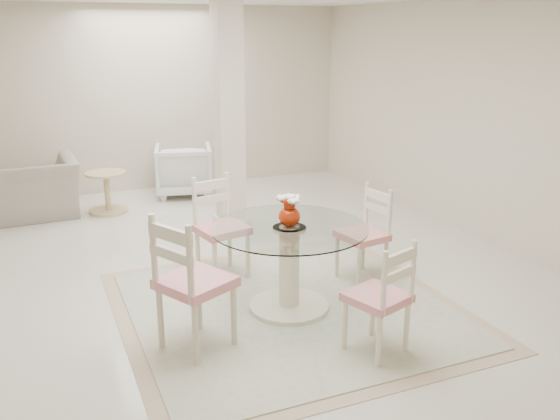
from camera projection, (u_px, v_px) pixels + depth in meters
name	position (u px, v px, depth m)	size (l,w,h in m)	color
ground	(226.00, 267.00, 6.07)	(7.00, 7.00, 0.00)	silver
room_shell	(220.00, 83.00, 5.53)	(6.02, 7.02, 2.71)	beige
column	(229.00, 117.00, 7.01)	(0.30, 0.30, 2.70)	beige
area_rug	(289.00, 308.00, 5.16)	(2.85, 2.85, 0.02)	tan
dining_table	(289.00, 268.00, 5.05)	(1.32, 1.32, 0.76)	beige
red_vase	(290.00, 211.00, 4.90)	(0.21, 0.20, 0.28)	#A12004
dining_chair_east	(368.00, 227.00, 5.65)	(0.47, 0.47, 1.01)	beige
dining_chair_north	(218.00, 220.00, 5.72)	(0.51, 0.51, 1.09)	#F1E4C6
dining_chair_west	(187.00, 274.00, 4.31)	(0.64, 0.64, 1.19)	beige
dining_chair_south	(385.00, 291.00, 4.29)	(0.50, 0.50, 0.99)	beige
recliner_taupe	(30.00, 188.00, 7.63)	(1.17, 1.02, 0.76)	#A09184
armchair_white	(184.00, 170.00, 8.68)	(0.79, 0.82, 0.74)	silver
side_table	(107.00, 194.00, 7.85)	(0.53, 0.53, 0.55)	tan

